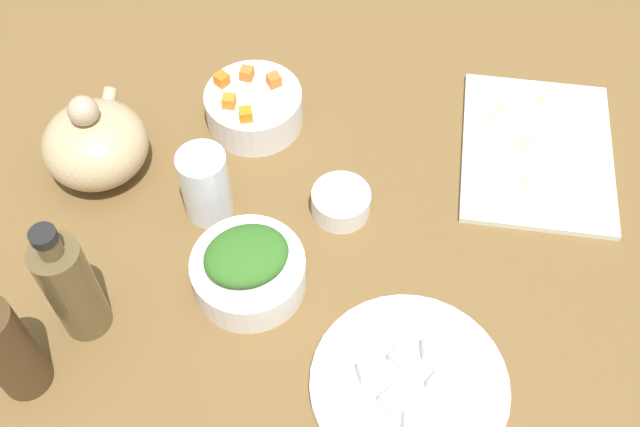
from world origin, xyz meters
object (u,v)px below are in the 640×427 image
(bowl_carrots, at_px, (254,108))
(bowl_small_side, at_px, (341,202))
(teapot, at_px, (95,143))
(drinking_glass_0, at_px, (206,185))
(cutting_board, at_px, (537,151))
(bottle_1, at_px, (5,348))
(plate_tofu, at_px, (409,385))
(bowl_greens, at_px, (249,273))
(bottle_0, at_px, (71,287))

(bowl_carrots, height_order, bowl_small_side, bowl_carrots)
(teapot, distance_m, drinking_glass_0, 0.18)
(cutting_board, distance_m, teapot, 0.64)
(cutting_board, xyz_separation_m, bottle_1, (-0.45, 0.61, 0.08))
(plate_tofu, height_order, drinking_glass_0, drinking_glass_0)
(bowl_greens, relative_size, bowl_carrots, 1.02)
(bowl_greens, xyz_separation_m, bowl_carrots, (0.28, 0.05, 0.00))
(bowl_small_side, xyz_separation_m, bottle_0, (-0.22, 0.29, 0.07))
(teapot, distance_m, bottle_0, 0.25)
(bottle_0, xyz_separation_m, drinking_glass_0, (0.19, -0.11, -0.03))
(cutting_board, xyz_separation_m, bottle_0, (-0.37, 0.57, 0.08))
(cutting_board, xyz_separation_m, drinking_glass_0, (-0.17, 0.45, 0.05))
(bowl_carrots, height_order, teapot, teapot)
(bowl_carrots, distance_m, teapot, 0.24)
(bottle_0, relative_size, bottle_1, 1.02)
(bowl_greens, height_order, drinking_glass_0, drinking_glass_0)
(bottle_0, bearing_deg, bowl_carrots, -21.19)
(bowl_carrots, xyz_separation_m, bottle_1, (-0.45, 0.19, 0.06))
(plate_tofu, distance_m, drinking_glass_0, 0.37)
(drinking_glass_0, bearing_deg, bowl_greens, -143.61)
(bowl_carrots, bearing_deg, teapot, 121.43)
(bowl_carrots, xyz_separation_m, bottle_0, (-0.37, 0.14, 0.06))
(bowl_carrots, xyz_separation_m, bowl_small_side, (-0.15, -0.15, -0.01))
(bowl_greens, bearing_deg, bowl_carrots, 10.21)
(bowl_small_side, bearing_deg, bowl_greens, 143.08)
(cutting_board, xyz_separation_m, teapot, (-0.12, 0.63, 0.05))
(cutting_board, relative_size, bowl_small_side, 3.45)
(plate_tofu, relative_size, bowl_carrots, 1.66)
(plate_tofu, relative_size, bottle_0, 1.19)
(plate_tofu, xyz_separation_m, bottle_0, (0.03, 0.41, 0.08))
(bowl_carrots, distance_m, bottle_1, 0.49)
(bottle_1, bearing_deg, cutting_board, -53.60)
(bowl_small_side, relative_size, bottle_0, 0.41)
(bowl_greens, bearing_deg, bottle_0, 113.63)
(cutting_board, bearing_deg, bowl_carrots, 90.08)
(cutting_board, height_order, bowl_small_side, bowl_small_side)
(cutting_board, height_order, bowl_greens, bowl_greens)
(cutting_board, relative_size, bottle_1, 1.43)
(bowl_greens, distance_m, drinking_glass_0, 0.14)
(bowl_carrots, relative_size, bowl_small_side, 1.77)
(cutting_board, distance_m, drinking_glass_0, 0.49)
(teapot, bearing_deg, cutting_board, -78.86)
(bowl_greens, distance_m, teapot, 0.30)
(plate_tofu, bearing_deg, drinking_glass_0, 53.59)
(bowl_greens, distance_m, bottle_0, 0.22)
(bowl_greens, xyz_separation_m, drinking_glass_0, (0.11, 0.08, 0.03))
(teapot, relative_size, bottle_0, 0.82)
(plate_tofu, distance_m, bottle_1, 0.47)
(cutting_board, distance_m, bottle_0, 0.68)
(bowl_carrots, relative_size, bottle_0, 0.72)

